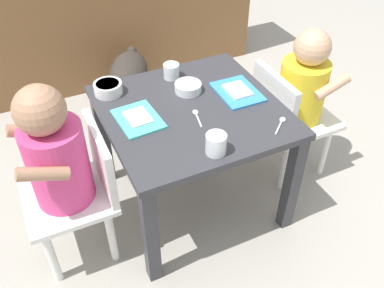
{
  "coord_description": "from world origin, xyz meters",
  "views": [
    {
      "loc": [
        -0.5,
        -1.06,
        1.3
      ],
      "look_at": [
        0.0,
        0.0,
        0.3
      ],
      "focal_mm": 39.62,
      "sensor_mm": 36.0,
      "label": 1
    }
  ],
  "objects_px": {
    "dining_table": "(192,126)",
    "water_cup_left": "(171,72)",
    "dog": "(129,77)",
    "food_tray_left": "(138,119)",
    "spoon_by_right_tray": "(281,124)",
    "food_tray_right": "(237,92)",
    "water_cup_right": "(216,145)",
    "seated_child_right": "(299,90)",
    "veggie_bowl_far": "(188,87)",
    "veggie_bowl_near": "(108,88)",
    "spoon_by_left_tray": "(197,116)",
    "seated_child_left": "(60,160)"
  },
  "relations": [
    {
      "from": "food_tray_left",
      "to": "food_tray_right",
      "type": "bearing_deg",
      "value": 0.0
    },
    {
      "from": "seated_child_right",
      "to": "dog",
      "type": "xyz_separation_m",
      "value": [
        -0.47,
        0.7,
        -0.2
      ]
    },
    {
      "from": "dog",
      "to": "water_cup_right",
      "type": "distance_m",
      "value": 0.98
    },
    {
      "from": "spoon_by_left_tray",
      "to": "veggie_bowl_near",
      "type": "bearing_deg",
      "value": 130.35
    },
    {
      "from": "food_tray_right",
      "to": "seated_child_right",
      "type": "bearing_deg",
      "value": -3.03
    },
    {
      "from": "food_tray_right",
      "to": "spoon_by_right_tray",
      "type": "xyz_separation_m",
      "value": [
        0.04,
        -0.22,
        -0.0
      ]
    },
    {
      "from": "seated_child_right",
      "to": "veggie_bowl_far",
      "type": "height_order",
      "value": "seated_child_right"
    },
    {
      "from": "water_cup_right",
      "to": "spoon_by_left_tray",
      "type": "height_order",
      "value": "water_cup_right"
    },
    {
      "from": "seated_child_right",
      "to": "food_tray_left",
      "type": "height_order",
      "value": "seated_child_right"
    },
    {
      "from": "water_cup_right",
      "to": "spoon_by_left_tray",
      "type": "relative_size",
      "value": 0.66
    },
    {
      "from": "food_tray_left",
      "to": "veggie_bowl_far",
      "type": "distance_m",
      "value": 0.24
    },
    {
      "from": "dining_table",
      "to": "veggie_bowl_far",
      "type": "bearing_deg",
      "value": 72.29
    },
    {
      "from": "food_tray_left",
      "to": "dog",
      "type": "bearing_deg",
      "value": 75.92
    },
    {
      "from": "food_tray_right",
      "to": "spoon_by_right_tray",
      "type": "distance_m",
      "value": 0.22
    },
    {
      "from": "seated_child_left",
      "to": "dog",
      "type": "bearing_deg",
      "value": 58.94
    },
    {
      "from": "seated_child_right",
      "to": "dining_table",
      "type": "bearing_deg",
      "value": -179.67
    },
    {
      "from": "food_tray_left",
      "to": "water_cup_right",
      "type": "xyz_separation_m",
      "value": [
        0.16,
        -0.25,
        0.02
      ]
    },
    {
      "from": "dog",
      "to": "food_tray_left",
      "type": "distance_m",
      "value": 0.75
    },
    {
      "from": "food_tray_right",
      "to": "water_cup_left",
      "type": "bearing_deg",
      "value": 131.11
    },
    {
      "from": "seated_child_right",
      "to": "food_tray_left",
      "type": "bearing_deg",
      "value": 178.73
    },
    {
      "from": "food_tray_right",
      "to": "spoon_by_left_tray",
      "type": "relative_size",
      "value": 1.86
    },
    {
      "from": "seated_child_left",
      "to": "seated_child_right",
      "type": "relative_size",
      "value": 1.07
    },
    {
      "from": "water_cup_left",
      "to": "veggie_bowl_near",
      "type": "xyz_separation_m",
      "value": [
        -0.24,
        -0.0,
        -0.0
      ]
    },
    {
      "from": "water_cup_right",
      "to": "food_tray_left",
      "type": "bearing_deg",
      "value": 122.03
    },
    {
      "from": "veggie_bowl_far",
      "to": "spoon_by_right_tray",
      "type": "relative_size",
      "value": 1.14
    },
    {
      "from": "dining_table",
      "to": "seated_child_right",
      "type": "bearing_deg",
      "value": 0.33
    },
    {
      "from": "dining_table",
      "to": "dog",
      "type": "distance_m",
      "value": 0.72
    },
    {
      "from": "dog",
      "to": "water_cup_right",
      "type": "height_order",
      "value": "water_cup_right"
    },
    {
      "from": "seated_child_right",
      "to": "spoon_by_right_tray",
      "type": "bearing_deg",
      "value": -139.01
    },
    {
      "from": "spoon_by_left_tray",
      "to": "seated_child_right",
      "type": "bearing_deg",
      "value": 6.63
    },
    {
      "from": "dining_table",
      "to": "water_cup_right",
      "type": "xyz_separation_m",
      "value": [
        -0.03,
        -0.23,
        0.1
      ]
    },
    {
      "from": "veggie_bowl_near",
      "to": "water_cup_right",
      "type": "bearing_deg",
      "value": -66.01
    },
    {
      "from": "seated_child_right",
      "to": "veggie_bowl_near",
      "type": "height_order",
      "value": "seated_child_right"
    },
    {
      "from": "seated_child_right",
      "to": "water_cup_right",
      "type": "distance_m",
      "value": 0.55
    },
    {
      "from": "dog",
      "to": "spoon_by_left_tray",
      "type": "relative_size",
      "value": 4.52
    },
    {
      "from": "dining_table",
      "to": "seated_child_right",
      "type": "relative_size",
      "value": 0.92
    },
    {
      "from": "dog",
      "to": "spoon_by_right_tray",
      "type": "height_order",
      "value": "spoon_by_right_tray"
    },
    {
      "from": "food_tray_left",
      "to": "seated_child_right",
      "type": "bearing_deg",
      "value": -1.27
    },
    {
      "from": "dog",
      "to": "spoon_by_right_tray",
      "type": "xyz_separation_m",
      "value": [
        0.24,
        -0.9,
        0.26
      ]
    },
    {
      "from": "seated_child_right",
      "to": "veggie_bowl_near",
      "type": "relative_size",
      "value": 6.41
    },
    {
      "from": "food_tray_right",
      "to": "dining_table",
      "type": "bearing_deg",
      "value": -174.83
    },
    {
      "from": "food_tray_right",
      "to": "spoon_by_left_tray",
      "type": "height_order",
      "value": "food_tray_right"
    },
    {
      "from": "dog",
      "to": "water_cup_left",
      "type": "bearing_deg",
      "value": -86.23
    },
    {
      "from": "dog",
      "to": "water_cup_left",
      "type": "height_order",
      "value": "water_cup_left"
    },
    {
      "from": "veggie_bowl_far",
      "to": "water_cup_left",
      "type": "bearing_deg",
      "value": 98.69
    },
    {
      "from": "food_tray_right",
      "to": "veggie_bowl_near",
      "type": "height_order",
      "value": "veggie_bowl_near"
    },
    {
      "from": "dining_table",
      "to": "water_cup_left",
      "type": "distance_m",
      "value": 0.24
    },
    {
      "from": "dining_table",
      "to": "dog",
      "type": "height_order",
      "value": "dining_table"
    },
    {
      "from": "seated_child_left",
      "to": "veggie_bowl_far",
      "type": "height_order",
      "value": "seated_child_left"
    },
    {
      "from": "dining_table",
      "to": "water_cup_left",
      "type": "bearing_deg",
      "value": 85.79
    }
  ]
}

